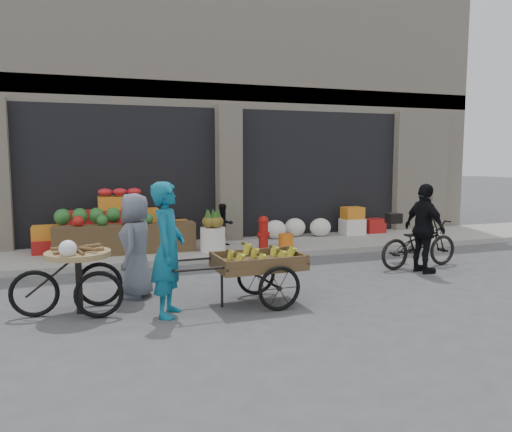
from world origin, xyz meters
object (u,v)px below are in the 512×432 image
object	(u,v)px
pineapple_bin	(213,239)
tricycle_cart	(78,272)
cyclist	(425,229)
vendor_woman	(168,249)
vendor_grey	(136,246)
seated_person	(224,225)
fire_hydrant	(263,231)
orange_bucket	(286,241)
bicycle	(419,244)
banana_cart	(255,260)

from	to	relation	value
pineapple_bin	tricycle_cart	world-z (taller)	tricycle_cart
pineapple_bin	cyclist	bearing A→B (deg)	-39.28
vendor_woman	vendor_grey	xyz separation A→B (m)	(-0.31, 1.04, -0.11)
seated_person	tricycle_cart	size ratio (longest dim) A/B	0.65
fire_hydrant	seated_person	distance (m)	0.96
orange_bucket	seated_person	distance (m)	1.42
pineapple_bin	bicycle	distance (m)	4.08
banana_cart	cyclist	world-z (taller)	cyclist
orange_bucket	cyclist	xyz separation A→B (m)	(1.62, -2.53, 0.53)
orange_bucket	seated_person	world-z (taller)	seated_person
banana_cart	cyclist	distance (m)	3.58
pineapple_bin	tricycle_cart	xyz separation A→B (m)	(-2.62, -3.12, 0.20)
banana_cart	bicycle	xyz separation A→B (m)	(3.68, 1.22, -0.18)
bicycle	orange_bucket	bearing A→B (deg)	36.16
vendor_grey	fire_hydrant	bearing A→B (deg)	149.18
fire_hydrant	cyclist	xyz separation A→B (m)	(2.12, -2.58, 0.30)
vendor_woman	tricycle_cart	size ratio (longest dim) A/B	1.22
fire_hydrant	tricycle_cart	xyz separation A→B (m)	(-3.72, -3.07, 0.06)
orange_bucket	vendor_grey	size ratio (longest dim) A/B	0.21
pineapple_bin	bicycle	xyz separation A→B (m)	(3.42, -2.23, 0.08)
banana_cart	bicycle	distance (m)	3.88
banana_cart	vendor_grey	size ratio (longest dim) A/B	1.36
fire_hydrant	bicycle	size ratio (longest dim) A/B	0.41
fire_hydrant	banana_cart	bearing A→B (deg)	-111.84
banana_cart	vendor_woman	xyz separation A→B (m)	(-1.24, -0.13, 0.25)
vendor_woman	banana_cart	bearing A→B (deg)	-62.11
orange_bucket	cyclist	world-z (taller)	cyclist
seated_person	orange_bucket	bearing A→B (deg)	-40.26
vendor_grey	cyclist	size ratio (longest dim) A/B	0.96
seated_person	banana_cart	world-z (taller)	seated_person
seated_person	cyclist	distance (m)	4.29
fire_hydrant	bicycle	xyz separation A→B (m)	(2.32, -2.18, -0.05)
pineapple_bin	tricycle_cart	bearing A→B (deg)	-130.02
seated_person	cyclist	xyz separation A→B (m)	(2.82, -3.23, 0.22)
banana_cart	pineapple_bin	bearing A→B (deg)	83.82
seated_person	vendor_woman	bearing A→B (deg)	-124.47
fire_hydrant	vendor_grey	bearing A→B (deg)	-139.48
banana_cart	vendor_grey	distance (m)	1.80
pineapple_bin	orange_bucket	size ratio (longest dim) A/B	1.62
bicycle	pineapple_bin	bearing A→B (deg)	52.57
fire_hydrant	cyclist	bearing A→B (deg)	-50.64
fire_hydrant	vendor_woman	bearing A→B (deg)	-126.39
seated_person	banana_cart	xyz separation A→B (m)	(-0.66, -4.05, 0.05)
vendor_grey	bicycle	world-z (taller)	vendor_grey
banana_cart	orange_bucket	bearing A→B (deg)	59.13
cyclist	orange_bucket	bearing A→B (deg)	28.29
orange_bucket	vendor_woman	bearing A→B (deg)	-131.71
bicycle	banana_cart	bearing A→B (deg)	104.07
pineapple_bin	vendor_woman	world-z (taller)	vendor_woman
vendor_woman	cyclist	size ratio (longest dim) A/B	1.09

